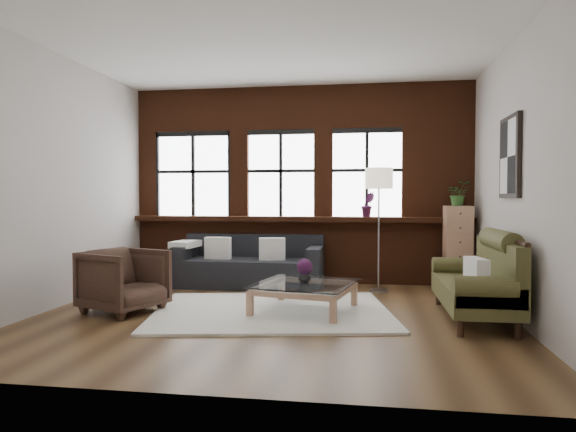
# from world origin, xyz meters

# --- Properties ---
(floor) EXTENTS (5.50, 5.50, 0.00)m
(floor) POSITION_xyz_m (0.00, 0.00, 0.00)
(floor) COLOR #4B321B
(floor) RESTS_ON ground
(ceiling) EXTENTS (5.50, 5.50, 0.00)m
(ceiling) POSITION_xyz_m (0.00, 0.00, 3.20)
(ceiling) COLOR white
(ceiling) RESTS_ON ground
(wall_back) EXTENTS (5.50, 0.00, 5.50)m
(wall_back) POSITION_xyz_m (0.00, 2.50, 1.60)
(wall_back) COLOR beige
(wall_back) RESTS_ON ground
(wall_front) EXTENTS (5.50, 0.00, 5.50)m
(wall_front) POSITION_xyz_m (0.00, -2.50, 1.60)
(wall_front) COLOR beige
(wall_front) RESTS_ON ground
(wall_left) EXTENTS (0.00, 5.00, 5.00)m
(wall_left) POSITION_xyz_m (-2.75, 0.00, 1.60)
(wall_left) COLOR beige
(wall_left) RESTS_ON ground
(wall_right) EXTENTS (0.00, 5.00, 5.00)m
(wall_right) POSITION_xyz_m (2.75, 0.00, 1.60)
(wall_right) COLOR beige
(wall_right) RESTS_ON ground
(brick_backwall) EXTENTS (5.50, 0.12, 3.20)m
(brick_backwall) POSITION_xyz_m (0.00, 2.44, 1.60)
(brick_backwall) COLOR #4E2312
(brick_backwall) RESTS_ON floor
(sill_ledge) EXTENTS (5.50, 0.30, 0.08)m
(sill_ledge) POSITION_xyz_m (0.00, 2.35, 1.04)
(sill_ledge) COLOR #4E2312
(sill_ledge) RESTS_ON brick_backwall
(window_left) EXTENTS (1.38, 0.10, 1.50)m
(window_left) POSITION_xyz_m (-1.80, 2.45, 1.75)
(window_left) COLOR black
(window_left) RESTS_ON brick_backwall
(window_mid) EXTENTS (1.38, 0.10, 1.50)m
(window_mid) POSITION_xyz_m (-0.30, 2.45, 1.75)
(window_mid) COLOR black
(window_mid) RESTS_ON brick_backwall
(window_right) EXTENTS (1.38, 0.10, 1.50)m
(window_right) POSITION_xyz_m (1.10, 2.45, 1.75)
(window_right) COLOR black
(window_right) RESTS_ON brick_backwall
(wall_poster) EXTENTS (0.05, 0.74, 0.94)m
(wall_poster) POSITION_xyz_m (2.72, 0.30, 1.85)
(wall_poster) COLOR black
(wall_poster) RESTS_ON wall_right
(shag_rug) EXTENTS (3.13, 2.65, 0.03)m
(shag_rug) POSITION_xyz_m (-0.03, 0.16, 0.01)
(shag_rug) COLOR silver
(shag_rug) RESTS_ON floor
(dark_sofa) EXTENTS (2.26, 0.92, 0.82)m
(dark_sofa) POSITION_xyz_m (-0.71, 1.90, 0.41)
(dark_sofa) COLOR black
(dark_sofa) RESTS_ON floor
(pillow_a) EXTENTS (0.41, 0.17, 0.34)m
(pillow_a) POSITION_xyz_m (-1.19, 1.80, 0.60)
(pillow_a) COLOR white
(pillow_a) RESTS_ON dark_sofa
(pillow_b) EXTENTS (0.42, 0.21, 0.34)m
(pillow_b) POSITION_xyz_m (-0.33, 1.80, 0.60)
(pillow_b) COLOR white
(pillow_b) RESTS_ON dark_sofa
(vintage_settee) EXTENTS (0.81, 1.82, 0.97)m
(vintage_settee) POSITION_xyz_m (2.30, 0.14, 0.48)
(vintage_settee) COLOR #474420
(vintage_settee) RESTS_ON floor
(pillow_settee) EXTENTS (0.20, 0.40, 0.34)m
(pillow_settee) POSITION_xyz_m (2.22, -0.42, 0.59)
(pillow_settee) COLOR white
(pillow_settee) RESTS_ON vintage_settee
(armchair) EXTENTS (1.09, 1.07, 0.76)m
(armchair) POSITION_xyz_m (-1.80, -0.11, 0.38)
(armchair) COLOR #36241B
(armchair) RESTS_ON floor
(coffee_table) EXTENTS (1.31, 1.31, 0.37)m
(coffee_table) POSITION_xyz_m (0.37, 0.19, 0.18)
(coffee_table) COLOR tan
(coffee_table) RESTS_ON shag_rug
(vase) EXTENTS (0.18, 0.18, 0.16)m
(vase) POSITION_xyz_m (0.37, 0.19, 0.44)
(vase) COLOR #B2B2B2
(vase) RESTS_ON coffee_table
(flowers) EXTENTS (0.19, 0.19, 0.19)m
(flowers) POSITION_xyz_m (0.37, 0.19, 0.56)
(flowers) COLOR #471842
(flowers) RESTS_ON vase
(drawer_chest) EXTENTS (0.39, 0.39, 1.26)m
(drawer_chest) POSITION_xyz_m (2.45, 2.04, 0.63)
(drawer_chest) COLOR tan
(drawer_chest) RESTS_ON floor
(potted_plant_top) EXTENTS (0.34, 0.30, 0.37)m
(potted_plant_top) POSITION_xyz_m (2.45, 2.04, 1.45)
(potted_plant_top) COLOR #2D5923
(potted_plant_top) RESTS_ON drawer_chest
(floor_lamp) EXTENTS (0.40, 0.40, 1.97)m
(floor_lamp) POSITION_xyz_m (1.28, 1.73, 0.98)
(floor_lamp) COLOR #A5A5A8
(floor_lamp) RESTS_ON floor
(sill_plant) EXTENTS (0.25, 0.22, 0.39)m
(sill_plant) POSITION_xyz_m (1.12, 2.32, 1.28)
(sill_plant) COLOR #471842
(sill_plant) RESTS_ON sill_ledge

